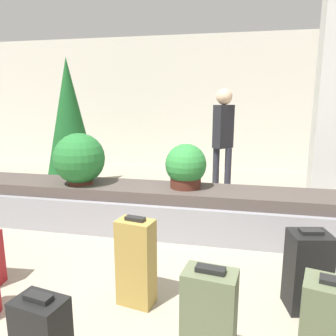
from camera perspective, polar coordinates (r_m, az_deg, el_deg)
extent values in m
plane|color=#9E937F|center=(3.15, -5.77, -20.36)|extent=(18.00, 18.00, 0.00)
cube|color=beige|center=(8.29, 6.31, 11.29)|extent=(18.00, 0.06, 3.20)
cube|color=gray|center=(4.30, 0.00, -7.97)|extent=(8.66, 0.82, 0.43)
cube|color=#4C423D|center=(4.21, 0.00, -4.29)|extent=(8.32, 0.66, 0.14)
cube|color=silver|center=(5.51, 26.18, 9.90)|extent=(0.36, 0.36, 3.20)
cube|color=#A3843D|center=(2.80, -5.58, -16.08)|extent=(0.32, 0.24, 0.73)
cube|color=black|center=(2.64, -5.75, -8.78)|extent=(0.17, 0.09, 0.03)
cube|color=#5B6647|center=(2.18, 7.11, -25.63)|extent=(0.33, 0.24, 0.71)
cube|color=black|center=(1.98, 7.40, -17.12)|extent=(0.18, 0.09, 0.03)
cube|color=black|center=(1.96, -21.65, -20.22)|extent=(0.16, 0.09, 0.03)
cube|color=black|center=(2.97, 23.10, -16.22)|extent=(0.35, 0.32, 0.65)
cube|color=black|center=(2.83, 23.66, -10.10)|extent=(0.18, 0.13, 0.03)
cube|color=#5B6647|center=(2.51, 26.85, -23.24)|extent=(0.44, 0.35, 0.57)
cylinder|color=#4C2319|center=(4.49, -15.00, -1.69)|extent=(0.33, 0.33, 0.16)
sphere|color=#236B2D|center=(4.44, -15.18, 1.60)|extent=(0.67, 0.67, 0.67)
cylinder|color=#4C2319|center=(4.16, 3.08, -2.35)|extent=(0.39, 0.39, 0.16)
sphere|color=#2D7F38|center=(4.12, 3.12, 0.63)|extent=(0.52, 0.52, 0.52)
cylinder|color=#282833|center=(5.61, 8.31, -0.94)|extent=(0.11, 0.11, 0.89)
cylinder|color=#282833|center=(5.60, 10.36, -1.03)|extent=(0.11, 0.11, 0.89)
cube|color=#232328|center=(5.48, 9.61, 7.12)|extent=(0.35, 0.36, 0.70)
sphere|color=beige|center=(5.47, 9.79, 12.14)|extent=(0.26, 0.26, 0.26)
cylinder|color=#4C331E|center=(6.71, -16.18, -2.26)|extent=(0.16, 0.16, 0.18)
cone|color=#195623|center=(6.53, -16.80, 8.16)|extent=(0.95, 0.95, 2.26)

